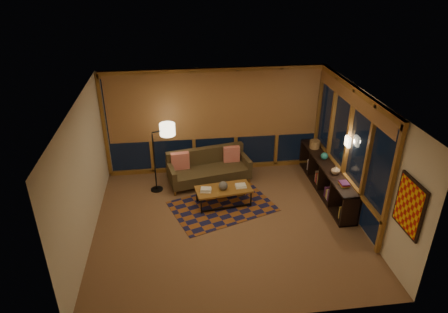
{
  "coord_description": "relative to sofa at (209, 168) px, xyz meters",
  "views": [
    {
      "loc": [
        -0.94,
        -6.81,
        5.08
      ],
      "look_at": [
        0.0,
        0.62,
        1.28
      ],
      "focal_mm": 32.0,
      "sensor_mm": 36.0,
      "label": 1
    }
  ],
  "objects": [
    {
      "name": "window_wall_right",
      "position": [
        2.9,
        -1.15,
        0.95
      ],
      "size": [
        0.16,
        3.7,
        2.6
      ],
      "primitive_type": null,
      "color": "brown",
      "rests_on": "walls"
    },
    {
      "name": "ceramic_pot",
      "position": [
        0.22,
        -1.04,
        0.11
      ],
      "size": [
        0.22,
        0.22,
        0.2
      ],
      "primitive_type": "sphere",
      "rotation": [
        0.0,
        0.0,
        0.12
      ],
      "color": "#323234",
      "rests_on": "coffee_table"
    },
    {
      "name": "wall_sconce",
      "position": [
        2.84,
        -1.3,
        1.15
      ],
      "size": [
        0.12,
        0.18,
        0.22
      ],
      "primitive_type": null,
      "color": "#FFEBB5",
      "rests_on": "walls"
    },
    {
      "name": "coffee_table",
      "position": [
        0.23,
        -1.01,
        -0.2
      ],
      "size": [
        1.3,
        0.73,
        0.41
      ],
      "primitive_type": null,
      "rotation": [
        0.0,
        0.0,
        0.14
      ],
      "color": "brown",
      "rests_on": "floor"
    },
    {
      "name": "teal_bowl",
      "position": [
        2.71,
        -0.49,
        0.41
      ],
      "size": [
        0.22,
        0.22,
        0.17
      ],
      "primitive_type": "sphere",
      "rotation": [
        0.0,
        0.0,
        0.31
      ],
      "color": "teal",
      "rests_on": "bookshelf"
    },
    {
      "name": "floor_lamp",
      "position": [
        -1.29,
        -0.19,
        0.42
      ],
      "size": [
        0.65,
        0.55,
        1.65
      ],
      "primitive_type": null,
      "rotation": [
        0.0,
        0.0,
        0.43
      ],
      "color": "black",
      "rests_on": "floor"
    },
    {
      "name": "walls",
      "position": [
        0.22,
        -1.75,
        0.95
      ],
      "size": [
        5.51,
        5.01,
        2.7
      ],
      "color": "beige",
      "rests_on": "floor"
    },
    {
      "name": "vase",
      "position": [
        2.71,
        -1.2,
        0.42
      ],
      "size": [
        0.23,
        0.23,
        0.21
      ],
      "primitive_type": "imported",
      "rotation": [
        0.0,
        0.0,
        -0.17
      ],
      "color": "tan",
      "rests_on": "bookshelf"
    },
    {
      "name": "ceiling",
      "position": [
        0.22,
        -1.75,
        2.3
      ],
      "size": [
        5.5,
        5.0,
        0.01
      ],
      "primitive_type": "cube",
      "color": "white",
      "rests_on": "walls"
    },
    {
      "name": "basket",
      "position": [
        2.69,
        0.15,
        0.42
      ],
      "size": [
        0.29,
        0.29,
        0.19
      ],
      "primitive_type": "cylinder",
      "rotation": [
        0.0,
        0.0,
        0.11
      ],
      "color": "#AD7852",
      "rests_on": "bookshelf"
    },
    {
      "name": "sofa",
      "position": [
        0.0,
        0.0,
        0.0
      ],
      "size": [
        2.09,
        1.17,
        0.81
      ],
      "primitive_type": null,
      "rotation": [
        0.0,
        0.0,
        0.2
      ],
      "color": "#473A1F",
      "rests_on": "floor"
    },
    {
      "name": "window_wall_back",
      "position": [
        0.22,
        0.68,
        0.95
      ],
      "size": [
        5.3,
        0.16,
        2.6
      ],
      "primitive_type": null,
      "color": "brown",
      "rests_on": "walls"
    },
    {
      "name": "pillow_right",
      "position": [
        0.6,
        0.28,
        0.2
      ],
      "size": [
        0.41,
        0.15,
        0.4
      ],
      "primitive_type": null,
      "rotation": [
        0.0,
        0.0,
        0.04
      ],
      "color": "red",
      "rests_on": "sofa"
    },
    {
      "name": "book_stack_a",
      "position": [
        -0.17,
        -1.07,
        0.04
      ],
      "size": [
        0.24,
        0.2,
        0.06
      ],
      "primitive_type": null,
      "rotation": [
        0.0,
        0.0,
        -0.18
      ],
      "color": "white",
      "rests_on": "coffee_table"
    },
    {
      "name": "book_stack_b",
      "position": [
        0.63,
        -0.98,
        0.04
      ],
      "size": [
        0.27,
        0.22,
        0.05
      ],
      "primitive_type": null,
      "rotation": [
        0.0,
        0.0,
        0.05
      ],
      "color": "white",
      "rests_on": "coffee_table"
    },
    {
      "name": "shelf_book_stack",
      "position": [
        2.71,
        -1.7,
        0.35
      ],
      "size": [
        0.18,
        0.24,
        0.07
      ],
      "primitive_type": null,
      "rotation": [
        0.0,
        0.0,
        -0.09
      ],
      "color": "white",
      "rests_on": "bookshelf"
    },
    {
      "name": "area_rug",
      "position": [
        0.19,
        -1.11,
        -0.4
      ],
      "size": [
        2.54,
        2.1,
        0.01
      ],
      "primitive_type": "cube",
      "rotation": [
        0.0,
        0.0,
        0.34
      ],
      "color": "brown",
      "rests_on": "floor"
    },
    {
      "name": "floor",
      "position": [
        0.22,
        -1.75,
        -0.4
      ],
      "size": [
        5.5,
        5.0,
        0.01
      ],
      "primitive_type": "cube",
      "color": "#8D623F",
      "rests_on": "ground"
    },
    {
      "name": "wall_art",
      "position": [
        2.93,
        -3.6,
        1.05
      ],
      "size": [
        0.06,
        0.74,
        0.94
      ],
      "primitive_type": null,
      "color": "red",
      "rests_on": "walls"
    },
    {
      "name": "pillow_left",
      "position": [
        -0.69,
        0.06,
        0.22
      ],
      "size": [
        0.45,
        0.2,
        0.44
      ],
      "primitive_type": null,
      "rotation": [
        0.0,
        0.0,
        0.12
      ],
      "color": "red",
      "rests_on": "sofa"
    },
    {
      "name": "bookshelf",
      "position": [
        2.71,
        -0.75,
        -0.04
      ],
      "size": [
        0.4,
        2.88,
        0.72
      ],
      "primitive_type": null,
      "color": "black",
      "rests_on": "floor"
    }
  ]
}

